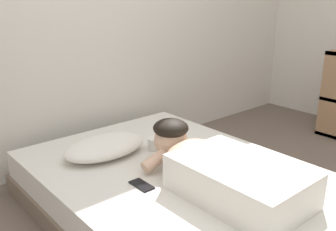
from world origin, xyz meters
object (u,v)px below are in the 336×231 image
at_px(pillow, 105,147).
at_px(cell_phone, 142,185).
at_px(person_lying, 218,168).
at_px(bed, 190,200).
at_px(coffee_cup, 155,144).

relative_size(pillow, cell_phone, 3.71).
bearing_deg(pillow, person_lying, -72.50).
distance_m(person_lying, cell_phone, 0.40).
relative_size(bed, person_lying, 2.21).
bearing_deg(person_lying, bed, 98.75).
distance_m(pillow, cell_phone, 0.46).
height_order(coffee_cup, cell_phone, coffee_cup).
bearing_deg(cell_phone, pillow, 82.25).
bearing_deg(bed, cell_phone, 160.35).
relative_size(bed, cell_phone, 14.51).
bearing_deg(bed, person_lying, -81.25).
height_order(bed, cell_phone, cell_phone).
bearing_deg(pillow, cell_phone, -97.75).
xyz_separation_m(bed, person_lying, (0.03, -0.17, 0.25)).
height_order(person_lying, cell_phone, person_lying).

